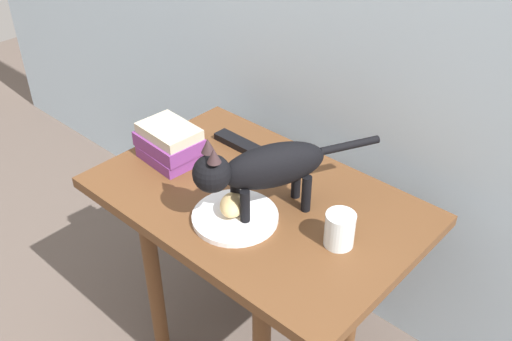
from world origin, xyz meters
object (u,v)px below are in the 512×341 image
at_px(cat, 262,168).
at_px(bread_roll, 232,205).
at_px(side_table, 256,223).
at_px(plate, 235,217).
at_px(candle_jar, 340,231).
at_px(book_stack, 169,143).
at_px(tv_remote, 237,143).

bearing_deg(cat, bread_roll, -121.73).
height_order(side_table, plate, plate).
height_order(plate, bread_roll, bread_roll).
bearing_deg(candle_jar, cat, -170.85).
bearing_deg(cat, plate, -115.29).
height_order(plate, cat, cat).
relative_size(side_table, plate, 3.99).
distance_m(bread_roll, cat, 0.12).
height_order(plate, book_stack, book_stack).
xyz_separation_m(bread_roll, candle_jar, (0.25, 0.10, -0.00)).
distance_m(cat, tv_remote, 0.34).
relative_size(cat, tv_remote, 2.93).
xyz_separation_m(cat, tv_remote, (-0.26, 0.18, -0.12)).
xyz_separation_m(cat, book_stack, (-0.35, 0.01, -0.08)).
bearing_deg(candle_jar, tv_remote, 162.23).
distance_m(plate, book_stack, 0.33).
bearing_deg(book_stack, bread_roll, -12.55).
xyz_separation_m(bread_roll, tv_remote, (-0.22, 0.25, -0.03)).
height_order(cat, book_stack, cat).
bearing_deg(plate, tv_remote, 133.11).
height_order(candle_jar, tv_remote, candle_jar).
xyz_separation_m(bread_roll, cat, (0.04, 0.06, 0.09)).
bearing_deg(tv_remote, side_table, -34.42).
distance_m(book_stack, candle_jar, 0.56).
xyz_separation_m(bread_roll, book_stack, (-0.31, 0.07, 0.01)).
distance_m(plate, bread_roll, 0.03).
bearing_deg(cat, tv_remote, 144.89).
xyz_separation_m(book_stack, tv_remote, (0.09, 0.18, -0.04)).
bearing_deg(side_table, candle_jar, -1.33).
xyz_separation_m(plate, tv_remote, (-0.23, 0.25, 0.00)).
bearing_deg(candle_jar, book_stack, -177.18).
bearing_deg(cat, candle_jar, 9.15).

